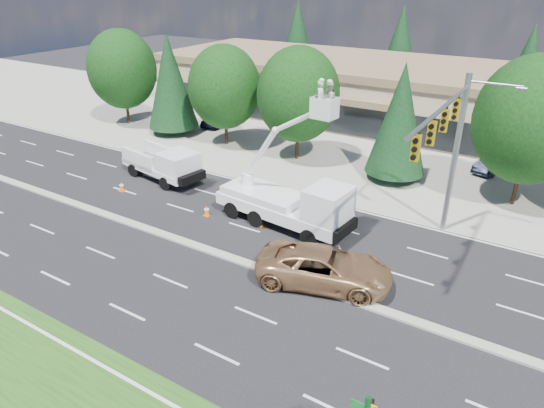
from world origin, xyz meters
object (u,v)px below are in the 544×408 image
Objects in this scene: signal_mast at (451,140)px; bucket_truck at (293,199)px; utility_pickup at (165,167)px; minivan at (324,267)px.

signal_mast is 1.14× the size of bucket_truck.
signal_mast is 19.54m from utility_pickup.
utility_pickup is at bearing 178.51° from bucket_truck.
bucket_truck is (11.27, -1.47, 0.89)m from utility_pickup.
utility_pickup is (-18.85, -0.92, -5.05)m from signal_mast.
utility_pickup is 11.40m from bucket_truck.
signal_mast is 8.97m from bucket_truck.
signal_mast reaches higher than bucket_truck.
signal_mast is 8.99m from minivan.
bucket_truck is 5.79m from minivan.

